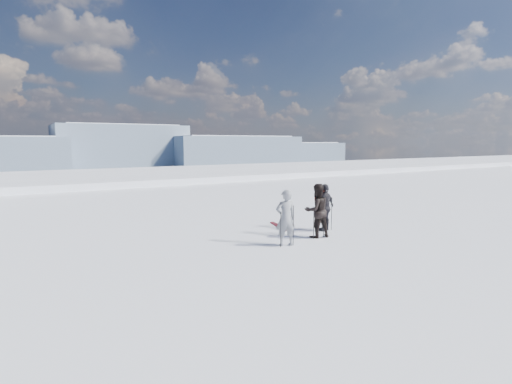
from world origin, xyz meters
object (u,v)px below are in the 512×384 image
skier_grey (286,218)px  skier_dark (317,211)px  skier_pack (325,207)px  skis_loose (279,226)px

skier_grey → skier_dark: size_ratio=0.96×
skier_grey → skier_pack: (2.56, 1.02, -0.02)m
skier_dark → skier_pack: bearing=-136.3°
skier_grey → skis_loose: 3.04m
skier_dark → skier_grey: bearing=21.5°
skier_pack → skis_loose: bearing=-71.1°
skier_grey → skier_pack: size_ratio=1.02×
skier_grey → skier_dark: (1.59, 0.35, 0.04)m
skier_pack → skis_loose: (-1.07, 1.47, -0.87)m
skis_loose → skier_dark: bearing=-87.3°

